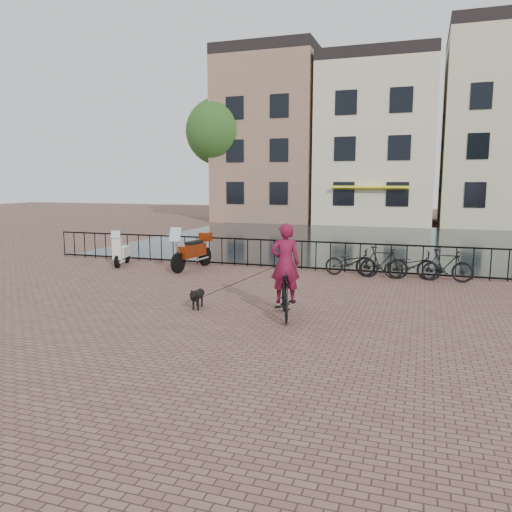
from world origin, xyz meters
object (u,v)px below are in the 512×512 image
(cyclist, at_px, (285,276))
(motorcycle, at_px, (192,247))
(dog, at_px, (198,298))
(scooter, at_px, (122,247))

(cyclist, bearing_deg, motorcycle, -65.21)
(dog, height_order, motorcycle, motorcycle)
(motorcycle, relative_size, scooter, 1.48)
(cyclist, xyz_separation_m, motorcycle, (-4.76, 5.08, -0.16))
(motorcycle, distance_m, scooter, 2.78)
(cyclist, relative_size, scooter, 1.64)
(cyclist, height_order, scooter, cyclist)
(dog, bearing_deg, motorcycle, 107.24)
(dog, xyz_separation_m, motorcycle, (-2.52, 4.91, 0.53))
(cyclist, bearing_deg, dog, -22.53)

